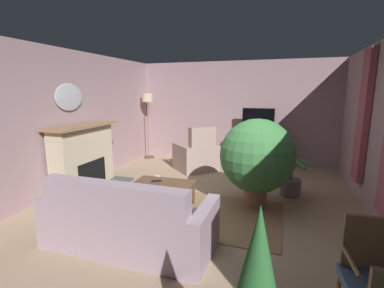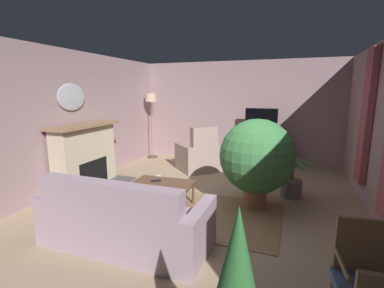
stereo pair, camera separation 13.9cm
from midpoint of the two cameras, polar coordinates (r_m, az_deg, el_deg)
The scene contains 18 objects.
ground_plane at distance 4.77m, azimuth 1.83°, elevation -13.11°, with size 5.89×7.31×0.04m, color tan.
wall_back at distance 7.68m, azimuth 9.96°, elevation 6.50°, with size 5.89×0.10×2.70m, color gray.
wall_left at distance 5.82m, azimuth -24.23°, elevation 4.33°, with size 0.10×7.31×2.70m, color gray.
curtain_panel_far at distance 5.57m, azimuth 32.91°, elevation 4.68°, with size 0.10×0.44×2.27m, color #A34C56.
rug_central at distance 4.57m, azimuth 2.24°, elevation -13.88°, with size 2.53×1.63×0.01m, color #8E704C.
fireplace at distance 5.83m, azimuth -20.30°, elevation -2.75°, with size 0.85×1.59×1.29m.
wall_mirror_oval at distance 5.85m, azimuth -22.95°, elevation 8.91°, with size 0.06×0.72×0.52m, color #B2B7BF.
tv_cabinet at distance 7.37m, azimuth 14.36°, elevation -1.08°, with size 1.27×0.51×0.90m.
television at distance 7.20m, azimuth 14.62°, elevation 4.97°, with size 0.80×0.20×0.59m.
coffee_table at distance 4.69m, azimuth -5.00°, elevation -8.39°, with size 1.03×0.57×0.42m.
tv_remote at distance 4.72m, azimuth -6.60°, elevation -7.52°, with size 0.17×0.05×0.02m, color black.
sofa_floral at distance 3.64m, azimuth -12.90°, elevation -15.57°, with size 2.10×0.87×0.93m.
armchair_angled_to_table at distance 6.75m, azimuth 2.03°, elevation -2.56°, with size 1.22×1.22×1.10m.
side_chair_beside_plant at distance 2.71m, azimuth 34.16°, elevation -22.50°, with size 0.53×0.53×0.94m.
potted_plant_on_hearth_side at distance 4.68m, azimuth 14.05°, elevation -2.65°, with size 1.23×1.23×1.48m.
potted_plant_small_fern_corner at distance 5.47m, azimuth 20.49°, elevation -8.12°, with size 0.74×0.74×0.75m.
cat at distance 5.70m, azimuth -7.47°, elevation -7.77°, with size 0.27×0.70×0.21m.
floor_lamp at distance 7.95m, azimuth -7.96°, elevation 7.61°, with size 0.31×0.31×1.84m.
Camera 2 is at (1.42, -4.11, 1.92)m, focal length 25.88 mm.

